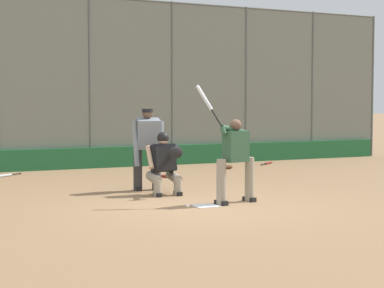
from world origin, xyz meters
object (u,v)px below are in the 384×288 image
(spare_bat_first_base_side, at_px, (268,163))
(baseball_loose, at_px, (187,206))
(fielding_glove_on_dirt, at_px, (228,167))
(catcher_behind_plate, at_px, (164,162))
(batter_at_plate, at_px, (235,157))
(spare_bat_by_padding, at_px, (7,175))
(umpire_home, at_px, (148,146))
(spare_bat_near_backstop, at_px, (168,177))
(spare_bat_third_base_side, at_px, (160,169))

(spare_bat_first_base_side, distance_m, baseball_loose, 8.40)
(fielding_glove_on_dirt, bearing_deg, catcher_behind_plate, 48.30)
(batter_at_plate, xyz_separation_m, spare_bat_by_padding, (3.16, -6.14, -0.81))
(spare_bat_by_padding, distance_m, fielding_glove_on_dirt, 5.95)
(umpire_home, xyz_separation_m, spare_bat_near_backstop, (-1.25, -1.91, -0.90))
(batter_at_plate, height_order, spare_bat_by_padding, batter_at_plate)
(catcher_behind_plate, relative_size, umpire_home, 0.73)
(batter_at_plate, bearing_deg, umpire_home, -82.85)
(spare_bat_by_padding, relative_size, fielding_glove_on_dirt, 2.25)
(spare_bat_by_padding, xyz_separation_m, spare_bat_third_base_side, (-4.08, 0.13, 0.00))
(umpire_home, xyz_separation_m, fielding_glove_on_dirt, (-3.60, -3.21, -0.88))
(catcher_behind_plate, height_order, fielding_glove_on_dirt, catcher_behind_plate)
(fielding_glove_on_dirt, bearing_deg, spare_bat_first_base_side, -158.16)
(batter_at_plate, height_order, catcher_behind_plate, batter_at_plate)
(spare_bat_near_backstop, xyz_separation_m, spare_bat_first_base_side, (-4.09, -1.99, 0.00))
(spare_bat_by_padding, distance_m, baseball_loose, 6.63)
(umpire_home, bearing_deg, spare_bat_by_padding, -52.47)
(catcher_behind_plate, bearing_deg, fielding_glove_on_dirt, -130.03)
(catcher_behind_plate, distance_m, spare_bat_near_backstop, 2.98)
(spare_bat_third_base_side, distance_m, fielding_glove_on_dirt, 1.91)
(umpire_home, bearing_deg, batter_at_plate, 116.76)
(catcher_behind_plate, height_order, spare_bat_near_backstop, catcher_behind_plate)
(spare_bat_by_padding, bearing_deg, spare_bat_near_backstop, 114.06)
(spare_bat_third_base_side, height_order, spare_bat_first_base_side, same)
(spare_bat_third_base_side, distance_m, baseball_loose, 6.45)
(spare_bat_near_backstop, bearing_deg, fielding_glove_on_dirt, 95.62)
(spare_bat_first_base_side, bearing_deg, spare_bat_by_padding, 143.01)
(spare_bat_by_padding, xyz_separation_m, fielding_glove_on_dirt, (-5.92, 0.65, 0.02))
(spare_bat_by_padding, distance_m, spare_bat_first_base_side, 7.66)
(spare_bat_near_backstop, distance_m, spare_bat_first_base_side, 4.55)
(spare_bat_third_base_side, bearing_deg, spare_bat_first_base_side, 84.38)
(fielding_glove_on_dirt, relative_size, baseball_loose, 4.00)
(umpire_home, bearing_deg, fielding_glove_on_dirt, -131.81)
(spare_bat_near_backstop, distance_m, baseball_loose, 4.57)
(catcher_behind_plate, xyz_separation_m, fielding_glove_on_dirt, (-3.53, -3.96, -0.60))
(catcher_behind_plate, bearing_deg, umpire_home, -82.77)
(baseball_loose, bearing_deg, spare_bat_by_padding, -71.22)
(catcher_behind_plate, height_order, spare_bat_by_padding, catcher_behind_plate)
(spare_bat_third_base_side, bearing_deg, spare_bat_near_backstop, -24.44)
(fielding_glove_on_dirt, bearing_deg, spare_bat_near_backstop, 28.85)
(spare_bat_by_padding, distance_m, spare_bat_third_base_side, 4.09)
(spare_bat_near_backstop, relative_size, fielding_glove_on_dirt, 2.90)
(batter_at_plate, distance_m, baseball_loose, 1.31)
(spare_bat_near_backstop, height_order, baseball_loose, baseball_loose)
(spare_bat_third_base_side, bearing_deg, catcher_behind_plate, -29.22)
(batter_at_plate, distance_m, spare_bat_by_padding, 6.95)
(fielding_glove_on_dirt, bearing_deg, spare_bat_by_padding, -6.23)
(spare_bat_third_base_side, xyz_separation_m, spare_bat_first_base_side, (-3.57, -0.18, 0.00))
(batter_at_plate, height_order, spare_bat_third_base_side, batter_at_plate)
(fielding_glove_on_dirt, bearing_deg, baseball_loose, 56.13)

